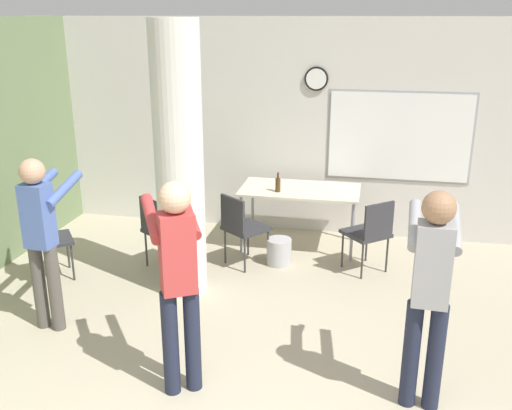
{
  "coord_description": "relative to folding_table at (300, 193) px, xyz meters",
  "views": [
    {
      "loc": [
        0.71,
        -2.32,
        2.84
      ],
      "look_at": [
        -0.28,
        2.47,
        1.19
      ],
      "focal_mm": 40.0,
      "sensor_mm": 36.0,
      "label": 1
    }
  ],
  "objects": [
    {
      "name": "chair_table_right",
      "position": [
        0.88,
        -0.6,
        -0.2
      ],
      "size": [
        0.62,
        0.62,
        0.87
      ],
      "color": "#2D2D33",
      "rests_on": "ground_plane"
    },
    {
      "name": "person_watching_back",
      "position": [
        -2.03,
        -2.43,
        0.25
      ],
      "size": [
        0.39,
        0.62,
        1.65
      ],
      "color": "#514C47",
      "rests_on": "ground_plane"
    },
    {
      "name": "chair_table_left",
      "position": [
        -0.58,
        -0.72,
        -0.2
      ],
      "size": [
        0.62,
        0.62,
        0.87
      ],
      "color": "#2D2D33",
      "rests_on": "ground_plane"
    },
    {
      "name": "folding_table",
      "position": [
        0.0,
        0.0,
        0.0
      ],
      "size": [
        1.47,
        0.79,
        0.77
      ],
      "color": "beige",
      "rests_on": "ground_plane"
    },
    {
      "name": "person_playing_front",
      "position": [
        -0.52,
        -3.08,
        0.3
      ],
      "size": [
        0.59,
        0.69,
        1.72
      ],
      "color": "#1E2338",
      "rests_on": "ground_plane"
    },
    {
      "name": "chair_near_pillar",
      "position": [
        -1.46,
        -0.97,
        -0.2
      ],
      "size": [
        0.61,
        0.61,
        0.87
      ],
      "color": "#2D2D33",
      "rests_on": "ground_plane"
    },
    {
      "name": "bottle_on_table",
      "position": [
        -0.25,
        -0.18,
        0.15
      ],
      "size": [
        0.06,
        0.06,
        0.24
      ],
      "color": "#4C3319",
      "rests_on": "folding_table"
    },
    {
      "name": "support_pillar",
      "position": [
        -1.05,
        -1.44,
        0.69
      ],
      "size": [
        0.49,
        0.49,
        2.8
      ],
      "color": "silver",
      "rests_on": "ground_plane"
    },
    {
      "name": "person_playing_side",
      "position": [
        1.31,
        -2.9,
        0.29
      ],
      "size": [
        0.39,
        0.68,
        1.71
      ],
      "color": "#1E2338",
      "rests_on": "ground_plane"
    },
    {
      "name": "wall_back",
      "position": [
        0.15,
        0.64,
        0.69
      ],
      "size": [
        8.0,
        0.15,
        2.8
      ],
      "color": "silver",
      "rests_on": "ground_plane"
    },
    {
      "name": "waste_bin",
      "position": [
        -0.16,
        -0.59,
        -0.56
      ],
      "size": [
        0.29,
        0.29,
        0.31
      ],
      "color": "#B2B2B7",
      "rests_on": "ground_plane"
    },
    {
      "name": "chair_by_left_wall",
      "position": [
        -2.64,
        -1.5,
        -0.2
      ],
      "size": [
        0.62,
        0.62,
        0.87
      ],
      "color": "#2D2D33",
      "rests_on": "ground_plane"
    }
  ]
}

